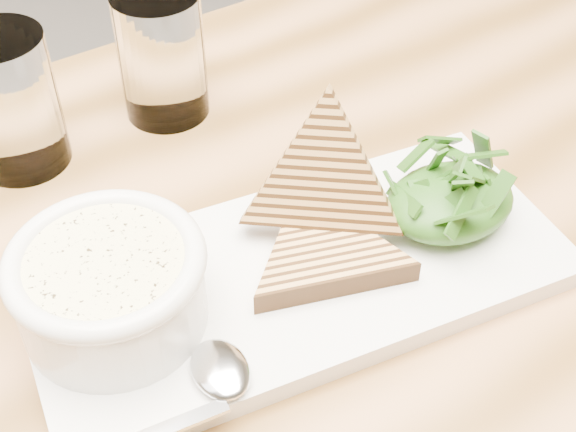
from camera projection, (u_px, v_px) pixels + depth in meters
name	position (u px, v px, depth m)	size (l,w,h in m)	color
table_top	(296.00, 332.00, 0.58)	(1.21, 0.81, 0.04)	#B07746
table_leg_br	(510.00, 191.00, 1.24)	(0.06, 0.06, 0.69)	#B07746
platter	(300.00, 275.00, 0.58)	(0.39, 0.17, 0.02)	white
soup_bowl	(112.00, 294.00, 0.52)	(0.12, 0.12, 0.05)	white
soup	(105.00, 263.00, 0.50)	(0.10, 0.10, 0.01)	#FBEFA8
bowl_rim	(104.00, 261.00, 0.50)	(0.13, 0.13, 0.01)	white
sandwich_flat	(324.00, 254.00, 0.57)	(0.14, 0.14, 0.02)	tan
sandwich_lean	(324.00, 181.00, 0.57)	(0.14, 0.14, 0.08)	tan
salad_base	(450.00, 202.00, 0.60)	(0.10, 0.08, 0.04)	#15410D
arugula_pile	(451.00, 194.00, 0.59)	(0.11, 0.10, 0.05)	#325C1A
spoon_bowl	(220.00, 369.00, 0.50)	(0.04, 0.05, 0.01)	silver
glass_near	(10.00, 102.00, 0.65)	(0.08, 0.08, 0.12)	white
glass_far	(162.00, 56.00, 0.70)	(0.08, 0.08, 0.12)	white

